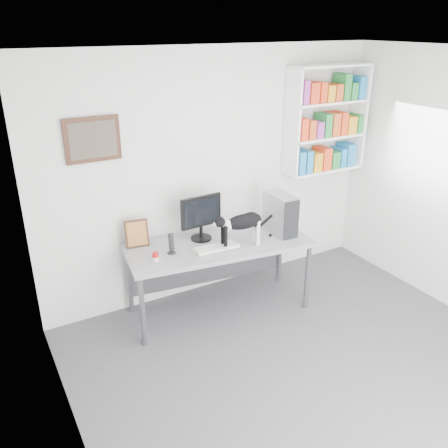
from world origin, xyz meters
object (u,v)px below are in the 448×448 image
object	(u,v)px
monitor	(201,217)
pc_tower	(280,213)
bookshelf	(327,120)
leaning_print	(137,233)
soup_can	(155,257)
speaker	(171,243)
desk	(219,277)
cat	(242,230)
keyboard	(216,247)

from	to	relation	value
monitor	pc_tower	size ratio (longest dim) A/B	1.13
bookshelf	pc_tower	xyz separation A→B (m)	(-0.93, -0.43, -0.84)
pc_tower	leaning_print	world-z (taller)	pc_tower
leaning_print	soup_can	bearing A→B (deg)	-76.05
monitor	speaker	world-z (taller)	monitor
speaker	leaning_print	xyz separation A→B (m)	(-0.24, 0.32, 0.04)
desk	cat	xyz separation A→B (m)	(0.17, -0.17, 0.58)
desk	cat	size ratio (longest dim) A/B	3.21
leaning_print	soup_can	world-z (taller)	leaning_print
monitor	keyboard	size ratio (longest dim) A/B	1.07
desk	leaning_print	bearing A→B (deg)	161.97
speaker	pc_tower	bearing A→B (deg)	1.27
desk	bookshelf	bearing A→B (deg)	20.58
keyboard	pc_tower	size ratio (longest dim) A/B	1.06
leaning_print	cat	size ratio (longest dim) A/B	0.49
bookshelf	leaning_print	world-z (taller)	bookshelf
bookshelf	soup_can	distance (m)	2.60
pc_tower	leaning_print	xyz separation A→B (m)	(-1.47, 0.42, -0.07)
bookshelf	pc_tower	bearing A→B (deg)	-154.97
pc_tower	soup_can	xyz separation A→B (m)	(-1.43, 0.02, -0.17)
keyboard	pc_tower	world-z (taller)	pc_tower
keyboard	soup_can	size ratio (longest dim) A/B	5.15
bookshelf	desk	bearing A→B (deg)	-167.19
monitor	cat	size ratio (longest dim) A/B	0.83
keyboard	soup_can	xyz separation A→B (m)	(-0.63, 0.06, 0.03)
leaning_print	keyboard	bearing A→B (deg)	-25.62
monitor	keyboard	distance (m)	0.37
desk	speaker	world-z (taller)	speaker
keyboard	bookshelf	bearing A→B (deg)	17.60
bookshelf	speaker	bearing A→B (deg)	-171.23
monitor	leaning_print	bearing A→B (deg)	162.03
pc_tower	speaker	bearing A→B (deg)	179.17
keyboard	speaker	distance (m)	0.46
leaning_print	desk	bearing A→B (deg)	-17.09
speaker	soup_can	world-z (taller)	speaker
speaker	cat	world-z (taller)	cat
desk	keyboard	world-z (taller)	keyboard
pc_tower	cat	size ratio (longest dim) A/B	0.73
monitor	keyboard	xyz separation A→B (m)	(0.02, -0.29, -0.23)
soup_can	desk	bearing A→B (deg)	3.04
pc_tower	speaker	world-z (taller)	pc_tower
pc_tower	cat	distance (m)	0.56
desk	soup_can	xyz separation A→B (m)	(-0.71, -0.04, 0.44)
keyboard	cat	xyz separation A→B (m)	(0.25, -0.08, 0.16)
pc_tower	keyboard	bearing A→B (deg)	-173.66
keyboard	pc_tower	distance (m)	0.83
soup_can	cat	size ratio (longest dim) A/B	0.15
bookshelf	keyboard	bearing A→B (deg)	-164.85
desk	monitor	world-z (taller)	monitor
bookshelf	keyboard	xyz separation A→B (m)	(-1.73, -0.47, -1.04)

